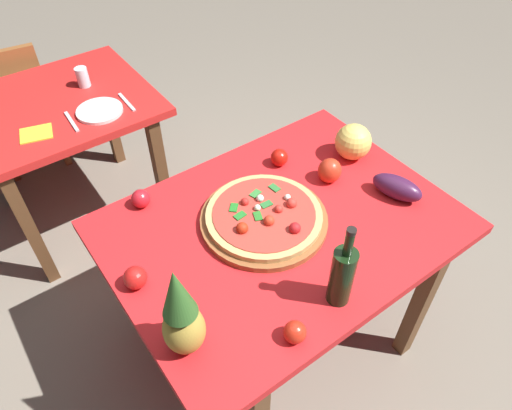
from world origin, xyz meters
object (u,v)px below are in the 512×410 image
object	(u,v)px
tomato_at_corner	(135,278)
melon	(353,142)
dining_chair	(15,102)
tomato_beside_pepper	(279,157)
drinking_glass_water	(83,77)
napkin_folded	(36,134)
tomato_near_board	(295,332)
knife_utensil	(127,102)
dinner_plate	(100,111)
wine_bottle	(342,275)
tomato_by_bottle	(141,199)
pizza_board	(264,220)
pineapple_left	(181,316)
bell_pepper	(330,171)
eggplant	(397,187)
fork_utensil	(72,122)
pizza	(264,215)
display_table	(281,239)
background_table	(60,123)

from	to	relation	value
tomato_at_corner	melon	bearing A→B (deg)	3.91
dining_chair	tomato_beside_pepper	bearing A→B (deg)	120.52
drinking_glass_water	melon	bearing A→B (deg)	-59.93
dining_chair	napkin_folded	world-z (taller)	dining_chair
tomato_near_board	tomato_beside_pepper	world-z (taller)	tomato_beside_pepper
knife_utensil	dinner_plate	bearing A→B (deg)	-178.67
wine_bottle	knife_utensil	size ratio (longest dim) A/B	1.83
tomato_at_corner	drinking_glass_water	size ratio (longest dim) A/B	0.79
tomato_at_corner	dinner_plate	distance (m)	1.07
dinner_plate	napkin_folded	bearing A→B (deg)	178.99
tomato_by_bottle	dinner_plate	xyz separation A→B (m)	(0.12, 0.69, -0.03)
tomato_at_corner	knife_utensil	distance (m)	1.11
tomato_near_board	knife_utensil	world-z (taller)	tomato_near_board
pizza_board	pineapple_left	xyz separation A→B (m)	(-0.48, -0.27, 0.15)
dining_chair	bell_pepper	world-z (taller)	bell_pepper
eggplant	fork_utensil	xyz separation A→B (m)	(-0.85, 1.23, -0.04)
pizza_board	tomato_at_corner	size ratio (longest dim) A/B	6.06
eggplant	napkin_folded	world-z (taller)	eggplant
pizza_board	fork_utensil	world-z (taller)	pizza_board
drinking_glass_water	pizza_board	bearing A→B (deg)	-82.48
tomato_beside_pepper	fork_utensil	distance (m)	1.01
pizza	pineapple_left	world-z (taller)	pineapple_left
dinner_plate	tomato_at_corner	bearing A→B (deg)	-106.39
pizza_board	tomato_near_board	bearing A→B (deg)	-115.80
melon	eggplant	xyz separation A→B (m)	(-0.03, -0.28, -0.03)
display_table	napkin_folded	size ratio (longest dim) A/B	9.02
tomato_by_bottle	eggplant	bearing A→B (deg)	-32.96
dinner_plate	napkin_folded	size ratio (longest dim) A/B	1.57
display_table	dining_chair	bearing A→B (deg)	104.91
bell_pepper	napkin_folded	bearing A→B (deg)	130.62
background_table	knife_utensil	bearing A→B (deg)	-36.05
pineapple_left	tomato_at_corner	bearing A→B (deg)	94.80
drinking_glass_water	dinner_plate	world-z (taller)	drinking_glass_water
wine_bottle	tomato_beside_pepper	world-z (taller)	wine_bottle
pineapple_left	tomato_near_board	distance (m)	0.34
drinking_glass_water	bell_pepper	bearing A→B (deg)	-67.51
tomato_by_bottle	napkin_folded	xyz separation A→B (m)	(-0.18, 0.70, -0.03)
tomato_near_board	eggplant	bearing A→B (deg)	19.06
melon	tomato_at_corner	distance (m)	1.05
fork_utensil	dinner_plate	bearing A→B (deg)	2.85
pizza_board	eggplant	distance (m)	0.54
tomato_by_bottle	melon	bearing A→B (deg)	-16.57
eggplant	pineapple_left	bearing A→B (deg)	-175.56
drinking_glass_water	wine_bottle	bearing A→B (deg)	-84.46
pizza	tomato_beside_pepper	size ratio (longest dim) A/B	5.92
dining_chair	knife_utensil	world-z (taller)	dining_chair
wine_bottle	pizza_board	bearing A→B (deg)	89.08
wine_bottle	melon	bearing A→B (deg)	42.57
melon	knife_utensil	distance (m)	1.13
pizza_board	tomato_near_board	xyz separation A→B (m)	(-0.21, -0.44, 0.02)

